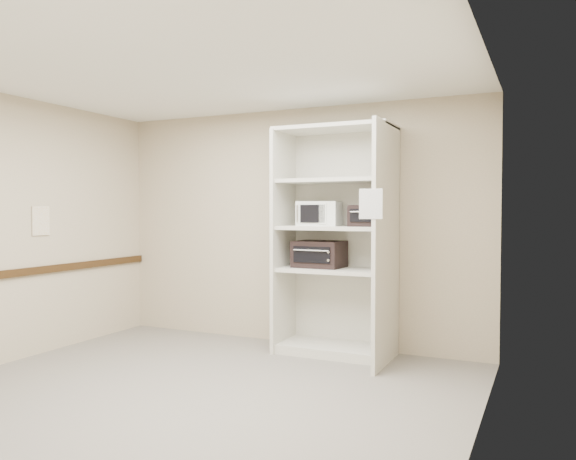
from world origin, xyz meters
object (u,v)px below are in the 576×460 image
at_px(toaster_oven_upper, 369,216).
at_px(toaster_oven_lower, 319,254).
at_px(shelving_unit, 339,249).
at_px(microwave, 319,214).

height_order(toaster_oven_upper, toaster_oven_lower, toaster_oven_upper).
bearing_deg(toaster_oven_lower, shelving_unit, -3.03).
distance_m(microwave, toaster_oven_lower, 0.44).
xyz_separation_m(shelving_unit, microwave, (-0.24, 0.03, 0.37)).
distance_m(shelving_unit, toaster_oven_lower, 0.25).
relative_size(toaster_oven_upper, toaster_oven_lower, 0.75).
bearing_deg(shelving_unit, toaster_oven_upper, -1.32).
relative_size(shelving_unit, toaster_oven_upper, 6.29).
bearing_deg(microwave, toaster_oven_lower, -69.65).
xyz_separation_m(shelving_unit, toaster_oven_lower, (-0.24, 0.02, -0.07)).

